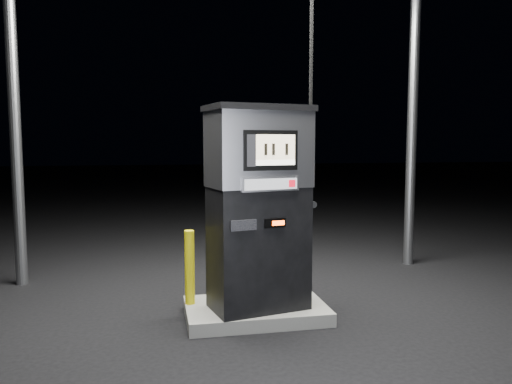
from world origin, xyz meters
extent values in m
plane|color=black|center=(0.00, 0.00, 0.00)|extent=(80.00, 80.00, 0.00)
cube|color=slate|center=(0.00, 0.00, 0.07)|extent=(1.60, 1.00, 0.15)
cylinder|color=gray|center=(-3.00, 2.00, 2.25)|extent=(0.16, 0.16, 4.50)
cylinder|color=gray|center=(3.00, 2.00, 2.25)|extent=(0.16, 0.16, 4.50)
cube|color=black|center=(0.01, -0.10, 0.84)|extent=(1.15, 0.81, 1.38)
cube|color=#AEAEB5|center=(0.01, -0.10, 1.94)|extent=(1.17, 0.84, 0.83)
cube|color=black|center=(0.01, -0.10, 2.38)|extent=(1.23, 0.89, 0.07)
cube|color=black|center=(0.08, -0.41, 1.93)|extent=(0.61, 0.16, 0.42)
cube|color=beige|center=(0.13, -0.42, 1.97)|extent=(0.44, 0.10, 0.26)
cube|color=white|center=(0.13, -0.42, 1.81)|extent=(0.44, 0.10, 0.06)
cube|color=#AEAEB5|center=(0.08, -0.41, 1.58)|extent=(0.65, 0.17, 0.15)
cube|color=#999BA0|center=(0.08, -0.43, 1.58)|extent=(0.59, 0.13, 0.12)
cube|color=red|center=(0.32, -0.38, 1.58)|extent=(0.08, 0.02, 0.08)
cube|color=black|center=(0.13, -0.40, 1.16)|extent=(0.24, 0.07, 0.10)
cube|color=#F5440C|center=(0.16, -0.40, 1.16)|extent=(0.14, 0.03, 0.05)
cube|color=black|center=(-0.22, -0.47, 1.16)|extent=(0.29, 0.09, 0.11)
cube|color=black|center=(0.58, 0.02, 1.31)|extent=(0.15, 0.22, 0.27)
cylinder|color=gray|center=(0.64, 0.03, 1.31)|extent=(0.13, 0.25, 0.08)
cylinder|color=black|center=(0.63, -0.02, 3.14)|extent=(0.05, 0.05, 3.41)
cylinder|color=yellow|center=(-0.74, 0.19, 0.58)|extent=(0.15, 0.15, 0.86)
cylinder|color=yellow|center=(0.55, -0.19, 0.59)|extent=(0.15, 0.15, 0.88)
camera|label=1|loc=(-1.11, -5.49, 2.02)|focal=35.00mm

